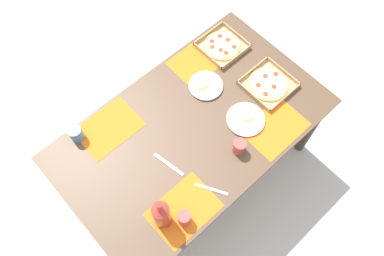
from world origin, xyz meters
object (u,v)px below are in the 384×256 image
Objects in this scene: pizza_box_corner_right at (222,46)px; plate_far_left at (246,119)px; cup_clear_left at (76,134)px; plate_middle at (205,86)px; pizza_box_center at (268,84)px; cup_spare at (184,218)px; cup_clear_right at (239,147)px; soda_bottle at (161,214)px.

pizza_box_corner_right reaches higher than plate_far_left.
plate_middle is at bearing -17.44° from cup_clear_left.
plate_far_left is 0.99m from cup_clear_left.
cup_spare reaches higher than pizza_box_center.
cup_clear_right is (0.63, -0.69, -0.00)m from cup_clear_left.
cup_spare is at bearing -140.89° from plate_middle.
plate_far_left is (-0.27, -0.48, -0.00)m from pizza_box_corner_right.
plate_middle is at bearing 39.11° from cup_spare.
cup_clear_left is at bearing 144.21° from plate_far_left.
plate_middle is at bearing -152.84° from pizza_box_corner_right.
pizza_box_center is 0.99m from cup_spare.
pizza_box_center is at bearing -41.22° from plate_middle.
pizza_box_center is 0.49m from cup_clear_right.
soda_bottle is 3.42× the size of cup_spare.
pizza_box_corner_right is 1.26× the size of plate_middle.
cup_spare is at bearing -41.89° from soda_bottle.
cup_clear_left is at bearing 162.56° from plate_middle.
pizza_box_corner_right is at bearing 35.78° from cup_spare.
plate_middle is 0.93× the size of plate_far_left.
pizza_box_corner_right is 1.16m from cup_spare.
cup_spare is at bearing -163.92° from pizza_box_center.
cup_spare is at bearing -80.20° from cup_clear_left.
pizza_box_center reaches higher than plate_middle.
cup_clear_right reaches higher than plate_middle.
plate_far_left is 2.44× the size of cup_spare.
pizza_box_corner_right is at bearing -5.23° from cup_clear_left.
plate_far_left is at bearing -35.79° from cup_clear_left.
plate_middle and plate_far_left have the same top height.
cup_clear_left reaches higher than plate_far_left.
pizza_box_corner_right reaches higher than plate_middle.
pizza_box_center reaches higher than plate_far_left.
pizza_box_corner_right is at bearing 53.04° from cup_clear_right.
soda_bottle is at bearing -149.51° from pizza_box_corner_right.
pizza_box_center is 0.39m from plate_middle.
pizza_box_corner_right is at bearing 30.49° from soda_bottle.
cup_clear_right reaches higher than pizza_box_corner_right.
soda_bottle is at bearing -170.70° from plate_far_left.
cup_spare reaches higher than cup_clear_right.
cup_clear_right is at bearing 1.48° from soda_bottle.
cup_clear_right is 0.51m from cup_spare.
plate_far_left is 0.71× the size of soda_bottle.
soda_bottle is (-1.03, -0.20, 0.12)m from pizza_box_center.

